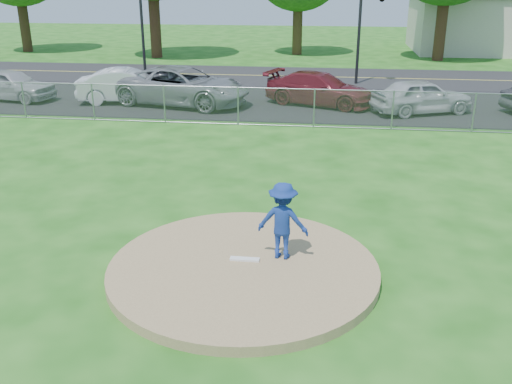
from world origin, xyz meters
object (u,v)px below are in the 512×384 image
Objects in this scene: parked_car_silver at (10,84)px; parked_car_gray at (183,86)px; traffic_cone at (150,95)px; parked_car_white at (129,86)px; traffic_signal_left at (146,18)px; parked_car_darkred at (320,89)px; parked_car_pearl at (422,96)px; pitcher at (283,221)px.

parked_car_gray is at bearing -79.70° from parked_car_silver.
traffic_cone is 0.16× the size of parked_car_white.
parked_car_gray is at bearing -60.97° from traffic_signal_left.
traffic_signal_left is 7.41m from traffic_cone.
parked_car_darkred reaches higher than traffic_cone.
parked_car_darkred is at bearing 53.18° from parked_car_pearl.
parked_car_gray is at bearing 65.75° from parked_car_pearl.
pitcher is 16.83m from traffic_cone.
parked_car_gray reaches higher than parked_car_silver.
parked_car_darkred is at bearing -69.30° from parked_car_gray.
parked_car_silver is at bearing 66.67° from parked_car_pearl.
parked_car_darkred is 1.17× the size of parked_car_pearl.
traffic_cone is at bearing -78.74° from parked_car_silver.
traffic_signal_left reaches higher than parked_car_darkred.
traffic_signal_left is 11.77m from parked_car_darkred.
traffic_signal_left is 7.93m from parked_car_gray.
parked_car_gray reaches higher than parked_car_white.
parked_car_gray reaches higher than parked_car_darkred.
parked_car_darkred is at bearing -30.49° from traffic_signal_left.
traffic_signal_left is at bearing 42.71° from parked_car_gray.
parked_car_white is 0.93× the size of parked_car_darkred.
pitcher reaches higher than parked_car_darkred.
parked_car_silver is (-14.25, 14.95, -0.26)m from pitcher.
parked_car_pearl is at bearing -78.36° from parked_car_gray.
parked_car_silver is 0.70× the size of parked_car_gray.
parked_car_darkred is (9.88, -5.82, -2.62)m from traffic_signal_left.
traffic_signal_left reaches higher than pitcher.
traffic_signal_left is 1.19× the size of parked_car_white.
traffic_signal_left is at bearing 107.55° from traffic_cone.
parked_car_silver is 19.02m from parked_car_pearl.
parked_car_pearl is at bearing -80.86° from parked_car_silver.
parked_car_gray is at bearing 117.76° from parked_car_darkred.
parked_car_white is at bearing 114.50° from parked_car_darkred.
parked_car_silver is at bearing 103.71° from parked_car_gray.
parked_car_silver is 5.79m from parked_car_white.
pitcher is 0.26× the size of parked_car_gray.
parked_car_white reaches higher than parked_car_silver.
parked_car_white is at bearing 99.60° from parked_car_gray.
traffic_signal_left reaches higher than parked_car_silver.
parked_car_gray reaches higher than traffic_cone.
pitcher is 20.66m from parked_car_silver.
traffic_cone is at bearing -56.37° from pitcher.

